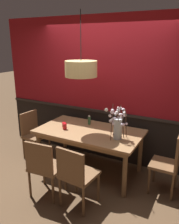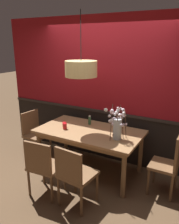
% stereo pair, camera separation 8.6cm
% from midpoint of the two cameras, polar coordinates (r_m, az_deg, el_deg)
% --- Properties ---
extents(ground_plane, '(24.00, 24.00, 0.00)m').
position_cam_midpoint_polar(ground_plane, '(4.23, -0.60, -14.23)').
color(ground_plane, brown).
extents(back_wall, '(4.47, 0.14, 2.65)m').
position_cam_midpoint_polar(back_wall, '(4.29, 3.51, 5.14)').
color(back_wall, black).
rests_on(back_wall, ground).
extents(dining_table, '(1.74, 0.97, 0.77)m').
position_cam_midpoint_polar(dining_table, '(3.92, -0.63, -5.67)').
color(dining_table, '#997047').
rests_on(dining_table, ground).
extents(chair_near_side_right, '(0.48, 0.47, 0.90)m').
position_cam_midpoint_polar(chair_near_side_right, '(3.19, -4.13, -14.88)').
color(chair_near_side_right, brown).
rests_on(chair_near_side_right, ground).
extents(chair_head_west_end, '(0.42, 0.47, 0.90)m').
position_cam_midpoint_polar(chair_head_west_end, '(4.66, -14.20, -4.78)').
color(chair_head_west_end, brown).
rests_on(chair_head_west_end, ground).
extents(chair_head_east_end, '(0.39, 0.41, 0.97)m').
position_cam_midpoint_polar(chair_head_east_end, '(3.62, 18.59, -11.31)').
color(chair_head_east_end, brown).
rests_on(chair_head_east_end, ground).
extents(chair_far_side_right, '(0.46, 0.42, 0.93)m').
position_cam_midpoint_polar(chair_far_side_right, '(4.69, 7.16, -4.01)').
color(chair_far_side_right, brown).
rests_on(chair_far_side_right, ground).
extents(chair_far_side_left, '(0.44, 0.42, 0.90)m').
position_cam_midpoint_polar(chair_far_side_left, '(4.83, 1.79, -3.52)').
color(chair_far_side_left, brown).
rests_on(chair_far_side_left, ground).
extents(chair_near_side_left, '(0.49, 0.45, 0.89)m').
position_cam_midpoint_polar(chair_near_side_left, '(3.44, -11.81, -12.78)').
color(chair_near_side_left, brown).
rests_on(chair_near_side_left, ground).
extents(vase_with_blossoms, '(0.35, 0.27, 0.52)m').
position_cam_midpoint_polar(vase_with_blossoms, '(3.53, 6.28, -3.25)').
color(vase_with_blossoms, silver).
rests_on(vase_with_blossoms, dining_table).
extents(candle_holder_nearer_center, '(0.07, 0.07, 0.09)m').
position_cam_midpoint_polar(candle_holder_nearer_center, '(4.05, -6.92, -3.12)').
color(candle_holder_nearer_center, red).
rests_on(candle_holder_nearer_center, dining_table).
extents(candle_holder_nearer_edge, '(0.07, 0.07, 0.10)m').
position_cam_midpoint_polar(candle_holder_nearer_edge, '(3.95, -6.76, -3.55)').
color(candle_holder_nearer_edge, red).
rests_on(candle_holder_nearer_edge, dining_table).
extents(condiment_bottle, '(0.05, 0.05, 0.16)m').
position_cam_midpoint_polar(condiment_bottle, '(4.15, -0.66, -2.03)').
color(condiment_bottle, '#2D5633').
rests_on(condiment_bottle, dining_table).
extents(pendant_lamp, '(0.51, 0.51, 0.99)m').
position_cam_midpoint_polar(pendant_lamp, '(3.67, -2.78, 10.58)').
color(pendant_lamp, tan).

